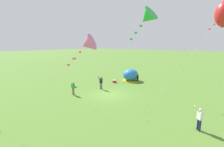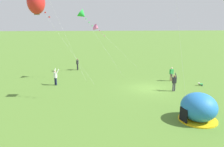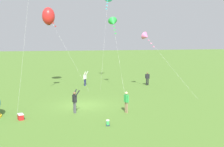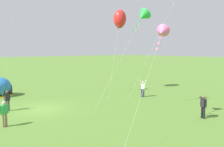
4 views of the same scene
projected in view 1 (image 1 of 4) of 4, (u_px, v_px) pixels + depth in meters
The scene contains 9 objects.
ground_plane at pixel (109, 94), 19.12m from camera, with size 300.00×300.00×0.00m, color #517A2D.
popup_tent at pixel (131, 75), 26.15m from camera, with size 2.81×2.81×2.10m.
cooler_box at pixel (115, 81), 24.96m from camera, with size 0.48×0.60×0.44m.
toddler_crawling at pixel (75, 86), 22.38m from camera, with size 0.34×0.55×0.32m.
person_watching_sky at pixel (200, 118), 10.95m from camera, with size 0.69×0.71×1.89m.
person_near_tent at pixel (73, 87), 18.86m from camera, with size 0.32×0.58×1.72m.
person_arms_raised at pixel (101, 82), 21.24m from camera, with size 0.57×0.69×1.89m.
kite_pink at pixel (87, 44), 8.03m from camera, with size 3.50×7.02×6.85m.
kite_green at pixel (147, 17), 9.34m from camera, with size 1.15×5.88×8.62m.
Camera 1 is at (14.11, 11.59, 6.29)m, focal length 24.00 mm.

